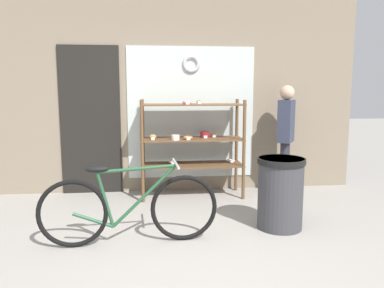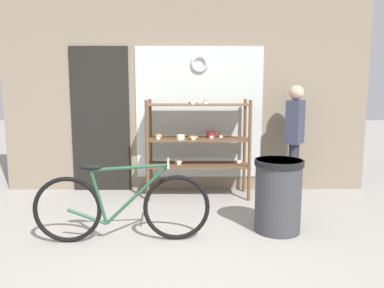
{
  "view_description": "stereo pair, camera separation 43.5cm",
  "coord_description": "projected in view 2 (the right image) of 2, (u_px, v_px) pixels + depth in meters",
  "views": [
    {
      "loc": [
        -0.37,
        -3.03,
        1.49
      ],
      "look_at": [
        0.09,
        1.25,
        0.86
      ],
      "focal_mm": 35.0,
      "sensor_mm": 36.0,
      "label": 1
    },
    {
      "loc": [
        0.06,
        -3.05,
        1.49
      ],
      "look_at": [
        0.09,
        1.25,
        0.86
      ],
      "focal_mm": 35.0,
      "sensor_mm": 36.0,
      "label": 2
    }
  ],
  "objects": [
    {
      "name": "bicycle",
      "position": [
        122.0,
        206.0,
        3.67
      ],
      "size": [
        1.72,
        0.46,
        0.79
      ],
      "rotation": [
        0.0,
        0.0,
        0.06
      ],
      "color": "black",
      "rests_on": "ground_plane"
    },
    {
      "name": "ground_plane",
      "position": [
        183.0,
        263.0,
        3.24
      ],
      "size": [
        30.0,
        30.0,
        0.0
      ],
      "primitive_type": "plane",
      "color": "gray"
    },
    {
      "name": "trash_bin",
      "position": [
        278.0,
        193.0,
        3.92
      ],
      "size": [
        0.51,
        0.51,
        0.77
      ],
      "color": "#38383D",
      "rests_on": "ground_plane"
    },
    {
      "name": "storefront_facade",
      "position": [
        183.0,
        61.0,
        5.39
      ],
      "size": [
        5.3,
        0.13,
        3.88
      ],
      "color": "gray",
      "rests_on": "ground_plane"
    },
    {
      "name": "pedestrian",
      "position": [
        295.0,
        133.0,
        5.15
      ],
      "size": [
        0.32,
        0.37,
        1.55
      ],
      "rotation": [
        0.0,
        0.0,
        1.0
      ],
      "color": "#282833",
      "rests_on": "ground_plane"
    },
    {
      "name": "display_case",
      "position": [
        198.0,
        139.0,
        5.17
      ],
      "size": [
        1.4,
        0.49,
        1.35
      ],
      "color": "brown",
      "rests_on": "ground_plane"
    }
  ]
}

